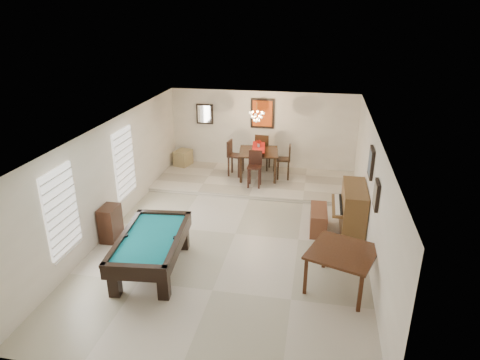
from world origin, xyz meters
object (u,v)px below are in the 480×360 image
(dining_table, at_px, (258,162))
(upright_piano, at_px, (347,210))
(corner_bench, at_px, (183,158))
(dining_chair_south, at_px, (254,169))
(square_table, at_px, (341,269))
(apothecary_chest, at_px, (110,223))
(piano_bench, at_px, (318,220))
(dining_chair_north, at_px, (263,151))
(chandelier, at_px, (257,113))
(dining_chair_west, at_px, (235,158))
(pool_table, at_px, (152,254))
(flower_vase, at_px, (259,144))
(dining_chair_east, at_px, (283,162))

(dining_table, bearing_deg, upright_piano, -48.95)
(corner_bench, bearing_deg, dining_chair_south, -27.89)
(dining_table, xyz_separation_m, corner_bench, (-2.63, 0.62, -0.23))
(square_table, bearing_deg, apothecary_chest, 170.04)
(piano_bench, height_order, apothecary_chest, apothecary_chest)
(dining_chair_south, relative_size, dining_chair_north, 0.89)
(apothecary_chest, bearing_deg, dining_chair_south, 51.09)
(square_table, height_order, dining_chair_north, dining_chair_north)
(corner_bench, relative_size, chandelier, 0.93)
(dining_chair_south, relative_size, dining_chair_west, 0.95)
(pool_table, distance_m, upright_piano, 4.60)
(square_table, relative_size, piano_bench, 1.17)
(dining_chair_north, height_order, chandelier, chandelier)
(square_table, xyz_separation_m, piano_bench, (-0.46, 2.25, -0.13))
(pool_table, height_order, dining_chair_west, dining_chair_west)
(dining_table, relative_size, flower_vase, 5.19)
(pool_table, distance_m, dining_chair_south, 4.71)
(dining_chair_west, bearing_deg, dining_chair_north, -39.24)
(square_table, xyz_separation_m, apothecary_chest, (-5.17, 0.91, 0.01))
(piano_bench, xyz_separation_m, chandelier, (-1.93, 2.64, 1.92))
(dining_chair_north, bearing_deg, square_table, 117.67)
(pool_table, distance_m, dining_chair_east, 5.72)
(piano_bench, relative_size, dining_chair_west, 0.90)
(square_table, height_order, dining_chair_west, dining_chair_west)
(dining_chair_east, bearing_deg, apothecary_chest, -43.85)
(pool_table, relative_size, dining_chair_north, 1.88)
(dining_chair_north, bearing_deg, dining_table, 93.08)
(dining_chair_south, distance_m, dining_chair_west, 1.08)
(piano_bench, distance_m, apothecary_chest, 4.90)
(square_table, relative_size, chandelier, 1.96)
(flower_vase, relative_size, dining_chair_north, 0.19)
(pool_table, height_order, flower_vase, flower_vase)
(dining_chair_west, height_order, corner_bench, dining_chair_west)
(piano_bench, height_order, flower_vase, flower_vase)
(dining_chair_north, bearing_deg, dining_chair_south, 94.63)
(pool_table, bearing_deg, chandelier, 68.81)
(upright_piano, distance_m, dining_chair_west, 4.40)
(dining_chair_south, distance_m, dining_chair_north, 1.52)
(corner_bench, bearing_deg, upright_piano, -34.37)
(piano_bench, xyz_separation_m, dining_chair_west, (-2.63, 2.93, 0.40))
(dining_table, height_order, corner_bench, dining_table)
(square_table, xyz_separation_m, dining_chair_west, (-3.08, 5.18, 0.27))
(dining_chair_south, height_order, dining_chair_east, dining_chair_east)
(dining_chair_south, xyz_separation_m, corner_bench, (-2.63, 1.39, -0.28))
(dining_table, distance_m, dining_chair_east, 0.77)
(upright_piano, bearing_deg, dining_chair_east, 121.07)
(flower_vase, bearing_deg, apothecary_chest, -123.47)
(dining_chair_north, distance_m, chandelier, 1.80)
(upright_piano, height_order, dining_chair_south, upright_piano)
(piano_bench, bearing_deg, dining_chair_south, 131.57)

